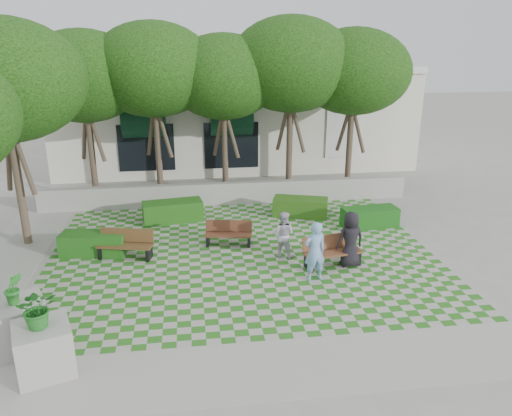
{
  "coord_description": "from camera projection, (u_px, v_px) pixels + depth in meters",
  "views": [
    {
      "loc": [
        -1.54,
        -13.3,
        6.58
      ],
      "look_at": [
        0.5,
        1.5,
        1.4
      ],
      "focal_mm": 35.0,
      "sensor_mm": 36.0,
      "label": 1
    }
  ],
  "objects": [
    {
      "name": "tree_row",
      "position": [
        176.0,
        75.0,
        18.44
      ],
      "size": [
        17.7,
        13.4,
        7.41
      ],
      "color": "#47382B",
      "rests_on": "ground"
    },
    {
      "name": "bench_east",
      "position": [
        332.0,
        252.0,
        14.95
      ],
      "size": [
        1.84,
        0.89,
        0.93
      ],
      "rotation": [
        0.0,
        0.0,
        0.18
      ],
      "color": "brown",
      "rests_on": "ground"
    },
    {
      "name": "person_blue",
      "position": [
        315.0,
        251.0,
        13.91
      ],
      "size": [
        0.7,
        0.53,
        1.75
      ],
      "primitive_type": "imported",
      "rotation": [
        0.0,
        0.0,
        3.32
      ],
      "color": "#79A8DD",
      "rests_on": "ground"
    },
    {
      "name": "sidewalk_south",
      "position": [
        273.0,
        368.0,
        10.4
      ],
      "size": [
        16.0,
        2.0,
        0.01
      ],
      "primitive_type": "cube",
      "color": "#9E9B93",
      "rests_on": "ground"
    },
    {
      "name": "hedge_east",
      "position": [
        370.0,
        217.0,
        18.05
      ],
      "size": [
        2.06,
        0.98,
        0.7
      ],
      "primitive_type": "cube",
      "rotation": [
        0.0,
        0.0,
        0.09
      ],
      "color": "#154E14",
      "rests_on": "ground"
    },
    {
      "name": "hedge_midleft",
      "position": [
        173.0,
        211.0,
        18.57
      ],
      "size": [
        2.28,
        1.19,
        0.76
      ],
      "primitive_type": "cube",
      "rotation": [
        0.0,
        0.0,
        0.15
      ],
      "color": "#1D4F15",
      "rests_on": "ground"
    },
    {
      "name": "planter_back",
      "position": [
        20.0,
        323.0,
        10.94
      ],
      "size": [
        1.46,
        1.46,
        1.83
      ],
      "rotation": [
        0.0,
        0.0,
        0.43
      ],
      "color": "#9E9B93",
      "rests_on": "ground"
    },
    {
      "name": "hedge_midright",
      "position": [
        300.0,
        207.0,
        19.09
      ],
      "size": [
        2.2,
        1.41,
        0.72
      ],
      "primitive_type": "cube",
      "rotation": [
        0.0,
        0.0,
        -0.31
      ],
      "color": "#265216",
      "rests_on": "ground"
    },
    {
      "name": "bench_mid",
      "position": [
        229.0,
        234.0,
        16.44
      ],
      "size": [
        1.59,
        0.76,
        0.8
      ],
      "rotation": [
        0.0,
        0.0,
        -0.17
      ],
      "color": "#4F2B1B",
      "rests_on": "ground"
    },
    {
      "name": "retaining_wall",
      "position": [
        228.0,
        193.0,
        20.46
      ],
      "size": [
        15.0,
        0.36,
        0.9
      ],
      "primitive_type": "cube",
      "color": "#9E9B93",
      "rests_on": "ground"
    },
    {
      "name": "building",
      "position": [
        233.0,
        114.0,
        27.27
      ],
      "size": [
        18.0,
        8.92,
        5.15
      ],
      "color": "silver",
      "rests_on": "ground"
    },
    {
      "name": "planter_front",
      "position": [
        42.0,
        339.0,
        10.06
      ],
      "size": [
        1.37,
        1.37,
        1.91
      ],
      "rotation": [
        0.0,
        0.0,
        0.33
      ],
      "color": "#9E9B93",
      "rests_on": "ground"
    },
    {
      "name": "hedge_west",
      "position": [
        93.0,
        244.0,
        15.76
      ],
      "size": [
        2.1,
        1.07,
        0.7
      ],
      "primitive_type": "cube",
      "rotation": [
        0.0,
        0.0,
        -0.14
      ],
      "color": "#194F15",
      "rests_on": "ground"
    },
    {
      "name": "ground",
      "position": [
        246.0,
        270.0,
        14.8
      ],
      "size": [
        90.0,
        90.0,
        0.0
      ],
      "primitive_type": "plane",
      "color": "gray",
      "rests_on": "ground"
    },
    {
      "name": "person_dark",
      "position": [
        350.0,
        239.0,
        14.8
      ],
      "size": [
        0.91,
        0.66,
        1.7
      ],
      "primitive_type": "imported",
      "rotation": [
        0.0,
        0.0,
        3.29
      ],
      "color": "black",
      "rests_on": "ground"
    },
    {
      "name": "bench_west",
      "position": [
        126.0,
        245.0,
        15.49
      ],
      "size": [
        1.78,
        0.94,
        0.89
      ],
      "rotation": [
        0.0,
        0.0,
        -0.23
      ],
      "color": "#50351B",
      "rests_on": "ground"
    },
    {
      "name": "person_white",
      "position": [
        283.0,
        235.0,
        15.44
      ],
      "size": [
        0.89,
        0.8,
        1.49
      ],
      "primitive_type": "imported",
      "rotation": [
        0.0,
        0.0,
        2.74
      ],
      "color": "silver",
      "rests_on": "ground"
    },
    {
      "name": "sidewalk_west",
      "position": [
        2.0,
        269.0,
        14.81
      ],
      "size": [
        2.0,
        12.0,
        0.01
      ],
      "primitive_type": "cube",
      "color": "#9E9B93",
      "rests_on": "ground"
    },
    {
      "name": "lawn",
      "position": [
        242.0,
        256.0,
        15.73
      ],
      "size": [
        12.0,
        12.0,
        0.0
      ],
      "primitive_type": "plane",
      "color": "#2B721E",
      "rests_on": "ground"
    }
  ]
}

